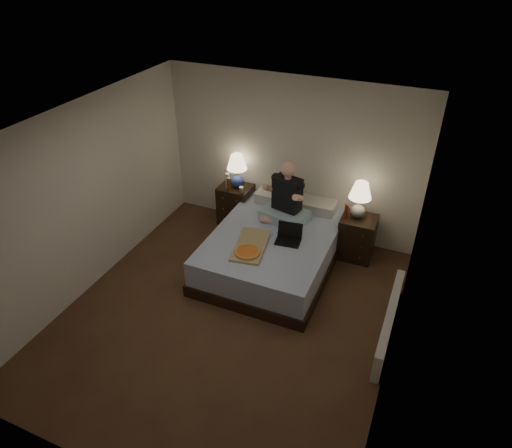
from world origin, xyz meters
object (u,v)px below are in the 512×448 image
at_px(laptop, 288,235).
at_px(beer_bottle_left, 229,184).
at_px(soda_can, 241,190).
at_px(beer_bottle_right, 346,211).
at_px(bed, 273,250).
at_px(lamp_right, 359,200).
at_px(nightstand_right, 357,237).
at_px(nightstand_left, 236,204).
at_px(pizza_box, 247,252).
at_px(radiator, 389,322).
at_px(lamp_left, 237,171).
at_px(water_bottle, 228,180).
at_px(person, 285,192).

bearing_deg(laptop, beer_bottle_left, 141.52).
height_order(soda_can, beer_bottle_right, beer_bottle_right).
distance_m(soda_can, laptop, 1.36).
relative_size(bed, lamp_right, 3.90).
xyz_separation_m(nightstand_right, beer_bottle_left, (-2.08, -0.02, 0.46)).
bearing_deg(nightstand_left, beer_bottle_left, -99.78).
height_order(pizza_box, radiator, pizza_box).
height_order(soda_can, radiator, soda_can).
height_order(nightstand_left, beer_bottle_left, beer_bottle_left).
bearing_deg(laptop, nightstand_left, 135.27).
height_order(nightstand_right, radiator, nightstand_right).
bearing_deg(lamp_left, pizza_box, -60.41).
height_order(nightstand_right, beer_bottle_left, beer_bottle_left).
relative_size(nightstand_left, pizza_box, 0.88).
relative_size(nightstand_right, lamp_right, 1.18).
distance_m(nightstand_left, lamp_right, 2.10).
bearing_deg(bed, radiator, -21.95).
relative_size(lamp_right, radiator, 0.35).
relative_size(beer_bottle_right, pizza_box, 0.30).
bearing_deg(soda_can, water_bottle, 165.74).
bearing_deg(pizza_box, radiator, -13.44).
xyz_separation_m(nightstand_right, person, (-1.04, -0.29, 0.68)).
distance_m(lamp_right, beer_bottle_left, 2.05).
xyz_separation_m(lamp_right, water_bottle, (-2.11, 0.04, -0.14)).
height_order(laptop, radiator, laptop).
bearing_deg(pizza_box, soda_can, 108.08).
xyz_separation_m(pizza_box, radiator, (1.92, -0.12, -0.39)).
height_order(soda_can, beer_bottle_left, beer_bottle_left).
relative_size(beer_bottle_left, radiator, 0.14).
relative_size(water_bottle, laptop, 0.74).
height_order(soda_can, laptop, laptop).
relative_size(lamp_left, beer_bottle_left, 2.43).
bearing_deg(beer_bottle_left, person, -14.53).
height_order(water_bottle, radiator, water_bottle).
xyz_separation_m(beer_bottle_left, pizza_box, (0.89, -1.28, -0.20)).
height_order(nightstand_left, lamp_right, lamp_right).
xyz_separation_m(soda_can, pizza_box, (0.69, -1.30, -0.14)).
height_order(beer_bottle_left, person, person).
bearing_deg(water_bottle, lamp_left, 32.99).
relative_size(lamp_right, beer_bottle_left, 2.43).
distance_m(nightstand_right, pizza_box, 1.78).
distance_m(nightstand_right, lamp_right, 0.61).
bearing_deg(bed, beer_bottle_left, 146.53).
xyz_separation_m(water_bottle, beer_bottle_left, (0.07, -0.10, -0.01)).
xyz_separation_m(soda_can, laptop, (1.08, -0.82, -0.06)).
xyz_separation_m(lamp_left, laptop, (1.22, -0.97, -0.29)).
bearing_deg(person, radiator, -19.85).
xyz_separation_m(soda_can, beer_bottle_right, (1.69, -0.08, 0.05)).
distance_m(nightstand_right, beer_bottle_left, 2.13).
bearing_deg(water_bottle, beer_bottle_left, -54.94).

